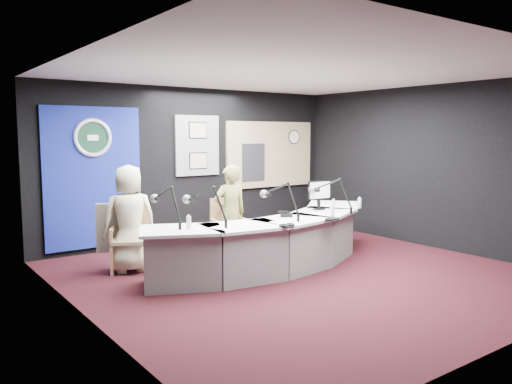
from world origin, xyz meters
TOP-DOWN VIEW (x-y plane):
  - ground at (0.00, 0.00)m, footprint 6.00×6.00m
  - ceiling at (0.00, 0.00)m, footprint 6.00×6.00m
  - wall_back at (0.00, 3.00)m, footprint 6.00×0.02m
  - wall_left at (-3.00, 0.00)m, footprint 0.02×6.00m
  - wall_right at (3.00, 0.00)m, footprint 0.02×6.00m
  - broadcast_desk at (-0.05, 0.55)m, footprint 4.50×1.90m
  - backdrop_panel at (-1.90, 2.97)m, footprint 1.60×0.05m
  - agency_seal at (-1.90, 2.93)m, footprint 0.63×0.07m
  - seal_center at (-1.90, 2.94)m, footprint 0.48×0.01m
  - pinboard at (0.05, 2.97)m, footprint 0.90×0.04m
  - framed_photo_upper at (0.05, 2.94)m, footprint 0.34×0.02m
  - framed_photo_lower at (0.05, 2.94)m, footprint 0.34×0.02m
  - booth_window_frame at (1.75, 2.97)m, footprint 2.12×0.06m
  - booth_glow at (1.75, 2.96)m, footprint 2.00×0.02m
  - equipment_rack at (1.30, 2.94)m, footprint 0.55×0.02m
  - wall_clock at (2.35, 2.94)m, footprint 0.28×0.01m
  - armchair_left at (-1.89, 1.53)m, footprint 0.76×0.76m
  - armchair_right at (-0.38, 1.22)m, footprint 0.62×0.62m
  - draped_jacket at (-2.03, 1.75)m, footprint 0.48×0.33m
  - person_man at (-1.89, 1.53)m, footprint 0.83×0.62m
  - person_woman at (-0.38, 1.22)m, footprint 0.57×0.40m
  - computer_monitor at (0.94, 0.66)m, footprint 0.43×0.05m
  - desk_phone at (0.08, 0.42)m, footprint 0.23×0.22m
  - headphones_near at (0.39, -0.20)m, footprint 0.21×0.21m
  - headphones_far at (-0.43, -0.20)m, footprint 0.23×0.23m
  - paper_stack at (-1.17, 0.18)m, footprint 0.31×0.38m
  - notepad at (-0.31, 0.06)m, footprint 0.23×0.31m
  - boom_mic_a at (-1.69, 0.74)m, footprint 0.17×0.74m
  - boom_mic_b at (-1.28, 0.44)m, footprint 0.38×0.68m
  - boom_mic_c at (-0.13, 0.30)m, footprint 0.26×0.72m
  - boom_mic_d at (0.89, 0.33)m, footprint 0.43×0.65m
  - water_bottles at (0.03, 0.25)m, footprint 3.23×0.55m

SIDE VIEW (x-z plane):
  - ground at x=0.00m, z-range 0.00..0.00m
  - broadcast_desk at x=-0.05m, z-range 0.00..0.75m
  - armchair_right at x=-0.38m, z-range 0.00..0.95m
  - armchair_left at x=-1.89m, z-range 0.00..0.98m
  - draped_jacket at x=-2.03m, z-range 0.27..0.97m
  - person_woman at x=-0.38m, z-range 0.00..1.49m
  - paper_stack at x=-1.17m, z-range 0.75..0.75m
  - notepad at x=-0.31m, z-range 0.75..0.75m
  - person_man at x=-1.89m, z-range 0.00..1.53m
  - headphones_near at x=0.39m, z-range 0.75..0.79m
  - headphones_far at x=-0.43m, z-range 0.75..0.79m
  - desk_phone at x=0.08m, z-range 0.75..0.80m
  - water_bottles at x=0.03m, z-range 0.75..0.93m
  - boom_mic_a at x=-1.69m, z-range 0.75..1.35m
  - boom_mic_b at x=-1.28m, z-range 0.75..1.35m
  - boom_mic_c at x=-0.13m, z-range 0.75..1.35m
  - boom_mic_d at x=0.89m, z-range 0.75..1.35m
  - computer_monitor at x=0.94m, z-range 0.92..1.22m
  - backdrop_panel at x=-1.90m, z-range 0.10..2.40m
  - wall_back at x=0.00m, z-range 0.00..2.80m
  - wall_left at x=-3.00m, z-range 0.00..2.80m
  - wall_right at x=3.00m, z-range 0.00..2.80m
  - equipment_rack at x=1.30m, z-range 1.03..1.78m
  - framed_photo_lower at x=0.05m, z-range 1.33..1.60m
  - booth_window_frame at x=1.75m, z-range 0.89..2.21m
  - booth_glow at x=1.75m, z-range 0.95..2.15m
  - pinboard at x=0.05m, z-range 1.20..2.30m
  - agency_seal at x=-1.90m, z-range 1.58..2.21m
  - seal_center at x=-1.90m, z-range 1.66..2.14m
  - wall_clock at x=2.35m, z-range 1.76..2.04m
  - framed_photo_upper at x=0.05m, z-range 1.89..2.17m
  - ceiling at x=0.00m, z-range 2.79..2.81m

